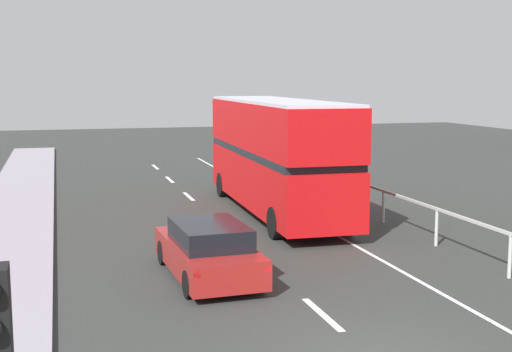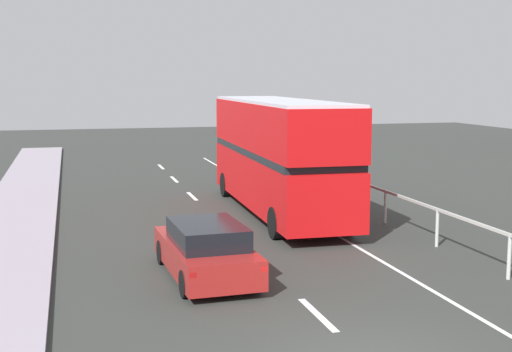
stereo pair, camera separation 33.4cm
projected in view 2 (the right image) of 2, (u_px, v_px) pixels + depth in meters
The scene contains 4 objects.
lane_paint_markings at pixel (313, 244), 20.93m from camera, with size 3.31×46.00×0.01m.
bridge_side_railing at pixel (410, 205), 22.14m from camera, with size 0.10×42.00×1.15m.
double_decker_bus_red at pixel (278, 153), 25.38m from camera, with size 2.85×11.17×4.17m.
hatchback_car_near at pixel (206, 251), 17.34m from camera, with size 2.03×4.54×1.41m.
Camera 2 is at (-4.90, -10.79, 4.91)m, focal length 48.98 mm.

